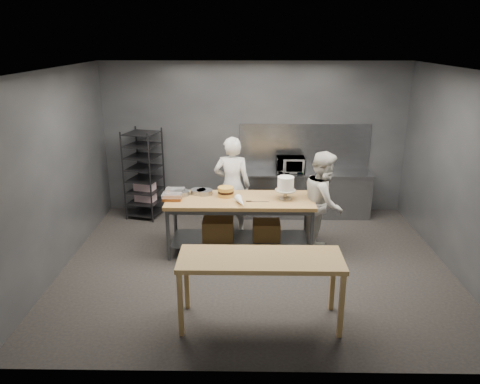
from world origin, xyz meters
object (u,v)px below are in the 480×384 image
Objects in this scene: chef_behind at (232,186)px; chef_right at (323,203)px; frosted_cake_stand at (286,185)px; microwave at (291,165)px; layer_cake at (226,192)px; work_table at (239,218)px; speed_rack at (144,175)px; near_counter at (261,264)px.

chef_behind reaches higher than chef_right.
chef_behind is at bearing 139.27° from frosted_cake_stand.
microwave reaches higher than layer_cake.
work_table is 1.34× the size of chef_behind.
frosted_cake_stand is 1.43× the size of layer_cake.
work_table is 1.40m from chef_right.
speed_rack is at bearing 138.84° from layer_cake.
frosted_cake_stand is (0.45, 2.08, 0.34)m from near_counter.
chef_right is at bearing -3.53° from layer_cake.
work_table is 9.16× the size of layer_cake.
microwave is at bearing 1.60° from speed_rack.
near_counter is 3.69× the size of microwave.
speed_rack is at bearing 76.98° from chef_right.
frosted_cake_stand reaches higher than layer_cake.
work_table is 2.49m from speed_rack.
chef_right reaches higher than microwave.
speed_rack is 4.66× the size of frosted_cake_stand.
layer_cake reaches higher than near_counter.
speed_rack reaches higher than frosted_cake_stand.
work_table is at bearing 179.70° from frosted_cake_stand.
speed_rack is (-2.19, 3.66, 0.04)m from near_counter.
chef_behind reaches higher than near_counter.
microwave is (1.12, 0.89, 0.15)m from chef_behind.
speed_rack is (-1.90, 1.58, 0.28)m from work_table.
chef_right is 1.61m from layer_cake.
speed_rack is at bearing 120.93° from near_counter.
speed_rack is at bearing -178.40° from microwave.
chef_behind reaches higher than layer_cake.
chef_right is (1.37, 0.02, 0.28)m from work_table.
chef_right is (3.27, -1.56, -0.00)m from speed_rack.
speed_rack reaches higher than chef_right.
microwave reaches higher than work_table.
chef_right is at bearing -25.49° from speed_rack.
microwave is at bearing -136.50° from chef_behind.
layer_cake is at bearing -41.16° from speed_rack.
speed_rack is 0.98× the size of chef_behind.
speed_rack is 1.94m from chef_behind.
microwave is (0.68, 3.74, 0.24)m from near_counter.
near_counter is at bearing 165.20° from chef_right.
frosted_cake_stand is (-0.63, -0.02, 0.30)m from chef_right.
chef_behind is 1.05× the size of chef_right.
chef_behind is at bearing 76.26° from chef_right.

